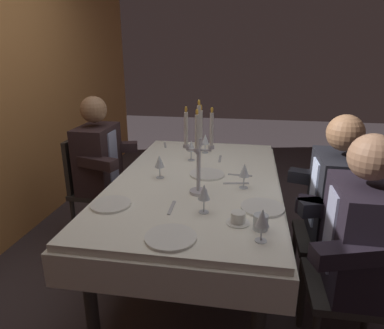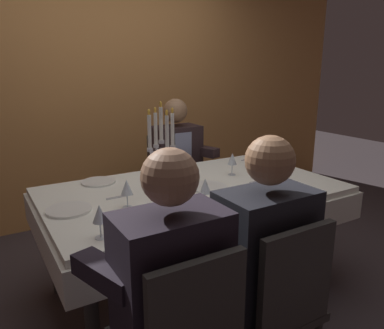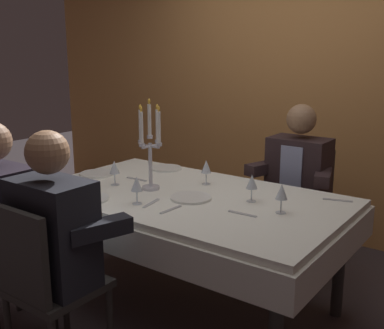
# 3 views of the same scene
# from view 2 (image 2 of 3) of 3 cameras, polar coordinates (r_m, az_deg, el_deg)

# --- Properties ---
(ground_plane) EXTENTS (12.00, 12.00, 0.00)m
(ground_plane) POSITION_cam_2_polar(r_m,az_deg,el_deg) (2.78, 0.26, -18.16)
(ground_plane) COLOR #3B3235
(back_wall) EXTENTS (6.00, 0.12, 2.70)m
(back_wall) POSITION_cam_2_polar(r_m,az_deg,el_deg) (3.85, -12.91, 12.05)
(back_wall) COLOR #CF8A49
(back_wall) RESTS_ON ground_plane
(dining_table) EXTENTS (1.94, 1.14, 0.74)m
(dining_table) POSITION_cam_2_polar(r_m,az_deg,el_deg) (2.49, 0.27, -6.10)
(dining_table) COLOR white
(dining_table) RESTS_ON ground_plane
(candelabra) EXTENTS (0.19, 0.19, 0.58)m
(candelabra) POSITION_cam_2_polar(r_m,az_deg,el_deg) (2.22, -4.67, 1.79)
(candelabra) COLOR silver
(candelabra) RESTS_ON dining_table
(dinner_plate_0) EXTENTS (0.24, 0.24, 0.01)m
(dinner_plate_0) POSITION_cam_2_polar(r_m,az_deg,el_deg) (1.91, -3.50, -8.82)
(dinner_plate_0) COLOR white
(dinner_plate_0) RESTS_ON dining_table
(dinner_plate_1) EXTENTS (0.25, 0.25, 0.01)m
(dinner_plate_1) POSITION_cam_2_polar(r_m,az_deg,el_deg) (2.17, -18.33, -6.59)
(dinner_plate_1) COLOR white
(dinner_plate_1) RESTS_ON dining_table
(dinner_plate_2) EXTENTS (0.25, 0.25, 0.01)m
(dinner_plate_2) POSITION_cam_2_polar(r_m,az_deg,el_deg) (2.44, 2.49, -3.47)
(dinner_plate_2) COLOR white
(dinner_plate_2) RESTS_ON dining_table
(dinner_plate_3) EXTENTS (0.23, 0.23, 0.01)m
(dinner_plate_3) POSITION_cam_2_polar(r_m,az_deg,el_deg) (2.62, -14.14, -2.59)
(dinner_plate_3) COLOR white
(dinner_plate_3) RESTS_ON dining_table
(wine_glass_0) EXTENTS (0.07, 0.07, 0.16)m
(wine_glass_0) POSITION_cam_2_polar(r_m,az_deg,el_deg) (2.62, -3.22, 0.30)
(wine_glass_0) COLOR silver
(wine_glass_0) RESTS_ON dining_table
(wine_glass_1) EXTENTS (0.07, 0.07, 0.16)m
(wine_glass_1) POSITION_cam_2_polar(r_m,az_deg,el_deg) (2.72, 6.18, 0.74)
(wine_glass_1) COLOR silver
(wine_glass_1) RESTS_ON dining_table
(wine_glass_2) EXTENTS (0.07, 0.07, 0.16)m
(wine_glass_2) POSITION_cam_2_polar(r_m,az_deg,el_deg) (2.10, 2.03, -3.39)
(wine_glass_2) COLOR silver
(wine_glass_2) RESTS_ON dining_table
(wine_glass_3) EXTENTS (0.07, 0.07, 0.16)m
(wine_glass_3) POSITION_cam_2_polar(r_m,az_deg,el_deg) (2.11, -9.96, -3.53)
(wine_glass_3) COLOR silver
(wine_glass_3) RESTS_ON dining_table
(wine_glass_4) EXTENTS (0.07, 0.07, 0.16)m
(wine_glass_4) POSITION_cam_2_polar(r_m,az_deg,el_deg) (1.76, -13.97, -7.49)
(wine_glass_4) COLOR silver
(wine_glass_4) RESTS_ON dining_table
(wine_glass_5) EXTENTS (0.07, 0.07, 0.16)m
(wine_glass_5) POSITION_cam_2_polar(r_m,az_deg,el_deg) (2.80, 10.94, 0.96)
(wine_glass_5) COLOR silver
(wine_glass_5) RESTS_ON dining_table
(water_tumbler_0) EXTENTS (0.07, 0.07, 0.08)m
(water_tumbler_0) POSITION_cam_2_polar(r_m,az_deg,el_deg) (1.82, -10.51, -9.08)
(water_tumbler_0) COLOR silver
(water_tumbler_0) RESTS_ON dining_table
(coffee_cup_0) EXTENTS (0.13, 0.12, 0.06)m
(coffee_cup_0) POSITION_cam_2_polar(r_m,az_deg,el_deg) (1.94, -10.31, -7.98)
(coffee_cup_0) COLOR white
(coffee_cup_0) RESTS_ON dining_table
(fork_0) EXTENTS (0.05, 0.17, 0.01)m
(fork_0) POSITION_cam_2_polar(r_m,az_deg,el_deg) (2.21, 2.68, -5.58)
(fork_0) COLOR #B7B7BC
(fork_0) RESTS_ON dining_table
(fork_1) EXTENTS (0.17, 0.02, 0.01)m
(fork_1) POSITION_cam_2_polar(r_m,az_deg,el_deg) (2.62, 10.29, -2.47)
(fork_1) COLOR #B7B7BC
(fork_1) RESTS_ON dining_table
(fork_2) EXTENTS (0.17, 0.02, 0.01)m
(fork_2) POSITION_cam_2_polar(r_m,az_deg,el_deg) (2.31, -10.99, -4.86)
(fork_2) COLOR #B7B7BC
(fork_2) RESTS_ON dining_table
(spoon_3) EXTENTS (0.17, 0.07, 0.01)m
(spoon_3) POSITION_cam_2_polar(r_m,az_deg,el_deg) (3.23, 8.50, 0.87)
(spoon_3) COLOR #B7B7BC
(spoon_3) RESTS_ON dining_table
(spoon_4) EXTENTS (0.03, 0.17, 0.01)m
(spoon_4) POSITION_cam_2_polar(r_m,az_deg,el_deg) (2.28, 6.38, -4.98)
(spoon_4) COLOR #B7B7BC
(spoon_4) RESTS_ON dining_table
(seated_diner_0) EXTENTS (0.63, 0.48, 1.24)m
(seated_diner_0) POSITION_cam_2_polar(r_m,az_deg,el_deg) (1.47, -3.04, -17.08)
(seated_diner_0) COLOR #2D2A27
(seated_diner_0) RESTS_ON ground_plane
(seated_diner_1) EXTENTS (0.63, 0.48, 1.24)m
(seated_diner_1) POSITION_cam_2_polar(r_m,az_deg,el_deg) (1.71, 11.26, -12.53)
(seated_diner_1) COLOR #2D2A27
(seated_diner_1) RESTS_ON ground_plane
(seated_diner_2) EXTENTS (0.63, 0.48, 1.24)m
(seated_diner_2) POSITION_cam_2_polar(r_m,az_deg,el_deg) (3.36, -2.52, 1.45)
(seated_diner_2) COLOR #2D2A27
(seated_diner_2) RESTS_ON ground_plane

